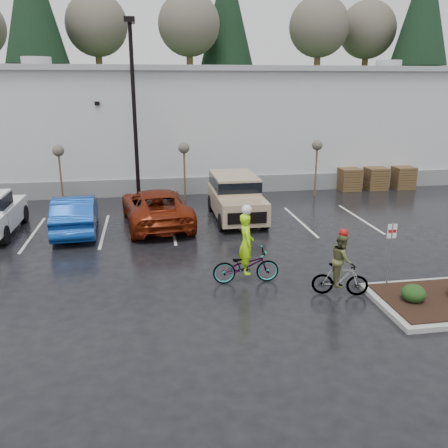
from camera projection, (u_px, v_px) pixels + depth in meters
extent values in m
plane|color=black|center=(271.00, 301.00, 14.23)|extent=(120.00, 120.00, 0.00)
cube|color=silver|center=(194.00, 123.00, 34.01)|extent=(60.00, 15.00, 7.00)
cube|color=slate|center=(209.00, 185.00, 27.74)|extent=(60.00, 0.12, 1.00)
cube|color=#999B9E|center=(194.00, 71.00, 32.99)|extent=(60.50, 15.50, 0.30)
cube|color=#1B3616|center=(175.00, 111.00, 55.89)|extent=(80.00, 25.00, 6.00)
cylinder|color=black|center=(135.00, 120.00, 23.65)|extent=(0.20, 0.20, 9.00)
cube|color=black|center=(129.00, 20.00, 22.33)|extent=(0.50, 1.00, 0.25)
cylinder|color=#4C371E|center=(61.00, 179.00, 24.88)|extent=(0.10, 0.10, 2.80)
sphere|color=#524A41|center=(58.00, 151.00, 24.44)|extent=(0.60, 0.60, 0.60)
cylinder|color=#4C371E|center=(185.00, 176.00, 25.88)|extent=(0.10, 0.10, 2.80)
sphere|color=#524A41|center=(184.00, 148.00, 25.44)|extent=(0.60, 0.60, 0.60)
cylinder|color=#4C371E|center=(316.00, 172.00, 27.03)|extent=(0.10, 0.10, 2.80)
sphere|color=#524A41|center=(317.00, 145.00, 26.60)|extent=(0.60, 0.60, 0.60)
cube|color=#4C371E|center=(349.00, 179.00, 28.57)|extent=(1.20, 1.20, 1.35)
cube|color=#4C371E|center=(375.00, 178.00, 28.83)|extent=(1.20, 1.20, 1.35)
cube|color=#4C371E|center=(403.00, 177.00, 29.11)|extent=(1.20, 1.20, 1.35)
ellipsoid|color=#123312|center=(414.00, 293.00, 13.78)|extent=(0.70, 0.70, 0.52)
cylinder|color=gray|center=(389.00, 257.00, 14.68)|extent=(0.05, 0.05, 2.20)
cube|color=white|center=(392.00, 231.00, 14.44)|extent=(0.30, 0.02, 0.45)
cube|color=red|center=(392.00, 231.00, 14.43)|extent=(0.26, 0.02, 0.10)
imported|color=navy|center=(75.00, 213.00, 20.61)|extent=(2.08, 5.08, 1.64)
imported|color=maroon|center=(156.00, 207.00, 21.65)|extent=(3.41, 6.25, 1.66)
imported|color=#3F3F44|center=(246.00, 266.00, 15.41)|extent=(2.18, 0.81, 1.14)
imported|color=#ABFB0D|center=(246.00, 243.00, 15.18)|extent=(0.49, 0.74, 1.99)
sphere|color=silver|center=(247.00, 210.00, 14.86)|extent=(0.33, 0.33, 0.33)
imported|color=#3F3F44|center=(340.00, 279.00, 14.50)|extent=(1.71, 0.91, 1.03)
imported|color=#4F512B|center=(342.00, 260.00, 14.32)|extent=(0.63, 0.87, 1.62)
sphere|color=#990C0C|center=(344.00, 233.00, 14.08)|extent=(0.27, 0.27, 0.27)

